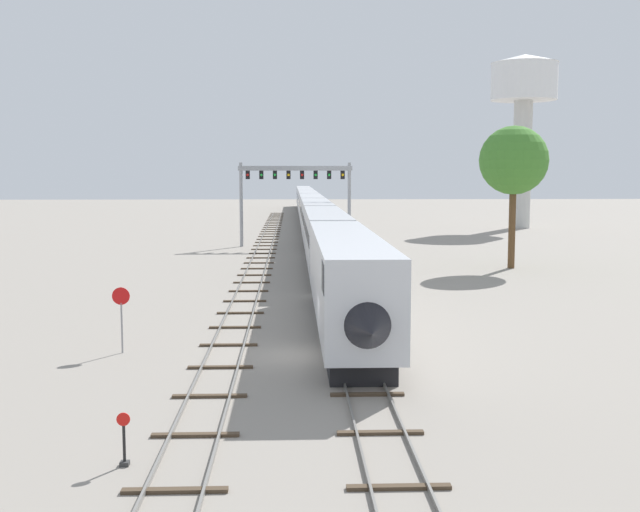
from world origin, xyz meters
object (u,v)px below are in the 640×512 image
object	(u,v)px
water_tower	(524,94)
trackside_tree_left	(514,161)
switch_stand	(124,447)
stop_sign	(121,310)
passenger_train	(311,211)
signal_gantry	(295,185)

from	to	relation	value
water_tower	trackside_tree_left	xyz separation A→B (m)	(-14.59, -46.21, -10.16)
switch_stand	trackside_tree_left	size ratio (longest dim) A/B	0.13
stop_sign	trackside_tree_left	distance (m)	39.21
passenger_train	trackside_tree_left	size ratio (longest dim) A/B	13.70
stop_sign	trackside_tree_left	bearing A→B (deg)	48.87
water_tower	trackside_tree_left	world-z (taller)	water_tower
stop_sign	passenger_train	bearing A→B (deg)	82.16
passenger_train	signal_gantry	world-z (taller)	signal_gantry
signal_gantry	stop_sign	distance (m)	49.59
passenger_train	stop_sign	size ratio (longest dim) A/B	55.24
passenger_train	water_tower	size ratio (longest dim) A/B	6.54
switch_stand	trackside_tree_left	xyz separation A→B (m)	(22.49, 42.12, 8.24)
trackside_tree_left	stop_sign	bearing A→B (deg)	-131.13
signal_gantry	stop_sign	world-z (taller)	signal_gantry
stop_sign	switch_stand	bearing A→B (deg)	-77.47
passenger_train	signal_gantry	xyz separation A→B (m)	(-2.25, -23.83, 3.98)
signal_gantry	switch_stand	distance (m)	62.29
signal_gantry	switch_stand	world-z (taller)	signal_gantry
water_tower	switch_stand	world-z (taller)	water_tower
signal_gantry	water_tower	size ratio (longest dim) A/B	0.50
passenger_train	stop_sign	world-z (taller)	passenger_train
signal_gantry	trackside_tree_left	xyz separation A→B (m)	(17.64, -19.68, 2.17)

